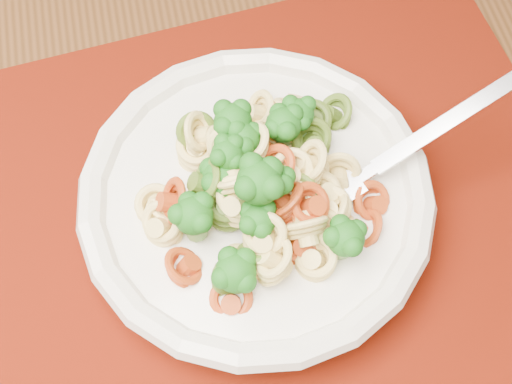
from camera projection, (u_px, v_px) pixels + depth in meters
dining_table at (243, 177)px, 0.64m from camera, size 1.63×1.31×0.73m
placemat at (256, 215)px, 0.52m from camera, size 0.55×0.47×0.00m
pasta_bowl at (256, 200)px, 0.49m from camera, size 0.24×0.24×0.05m
pasta_broccoli_heap at (256, 188)px, 0.47m from camera, size 0.21×0.21×0.06m
fork at (343, 188)px, 0.47m from camera, size 0.18×0.04×0.08m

